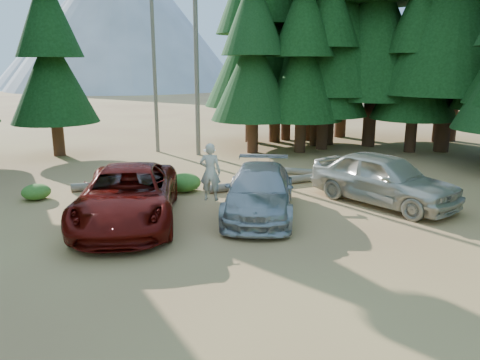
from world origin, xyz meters
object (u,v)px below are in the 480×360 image
at_px(red_pickup, 128,196).
at_px(log_left, 131,184).
at_px(silver_minivan_right, 384,178).
at_px(log_mid, 290,171).
at_px(log_right, 269,182).
at_px(frisbee_player, 210,172).
at_px(silver_minivan_center, 260,191).

xyz_separation_m(red_pickup, log_left, (0.25, 4.09, -0.69)).
bearing_deg(red_pickup, silver_minivan_right, 7.56).
bearing_deg(log_mid, log_right, -99.84).
distance_m(silver_minivan_right, log_left, 9.49).
bearing_deg(silver_minivan_right, log_left, 127.36).
bearing_deg(red_pickup, log_left, 96.10).
distance_m(silver_minivan_right, frisbee_player, 6.17).
distance_m(silver_minivan_center, log_right, 3.54).
height_order(log_left, log_right, log_right).
height_order(silver_minivan_right, log_left, silver_minivan_right).
bearing_deg(silver_minivan_center, frisbee_player, -154.22).
xyz_separation_m(frisbee_player, log_right, (3.05, 3.33, -1.37)).
relative_size(log_left, log_mid, 1.29).
height_order(silver_minivan_center, frisbee_player, frisbee_player).
relative_size(red_pickup, silver_minivan_right, 1.17).
height_order(silver_minivan_center, silver_minivan_right, silver_minivan_right).
height_order(red_pickup, silver_minivan_right, silver_minivan_right).
distance_m(frisbee_player, log_left, 5.21).
bearing_deg(log_right, silver_minivan_center, -122.37).
bearing_deg(log_right, log_left, 158.94).
height_order(silver_minivan_right, log_mid, silver_minivan_right).
distance_m(red_pickup, silver_minivan_center, 4.15).
xyz_separation_m(silver_minivan_center, log_left, (-3.89, 4.36, -0.60)).
xyz_separation_m(silver_minivan_right, log_left, (-8.38, 4.40, -0.73)).
bearing_deg(frisbee_player, log_left, -40.49).
height_order(red_pickup, frisbee_player, frisbee_player).
height_order(frisbee_player, log_right, frisbee_player).
distance_m(log_left, log_right, 5.42).
relative_size(silver_minivan_right, log_mid, 1.52).
xyz_separation_m(red_pickup, silver_minivan_right, (8.63, -0.31, 0.04)).
xyz_separation_m(silver_minivan_right, log_right, (-3.08, 3.23, -0.73)).
xyz_separation_m(silver_minivan_right, log_mid, (-1.50, 5.00, -0.75)).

